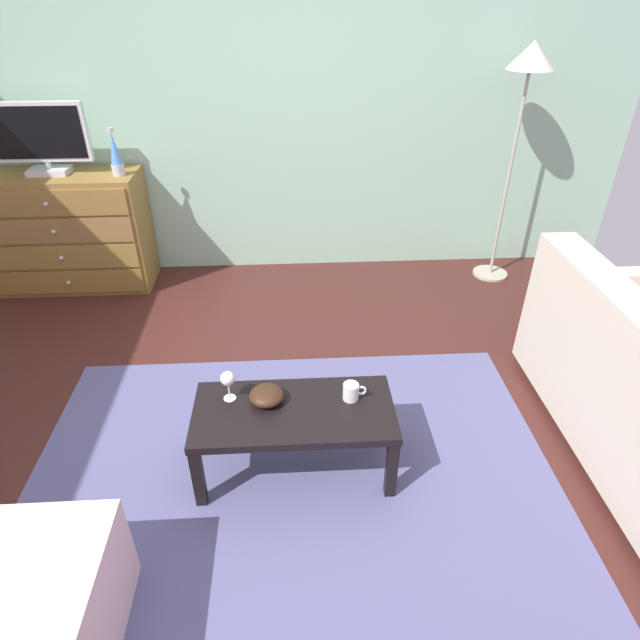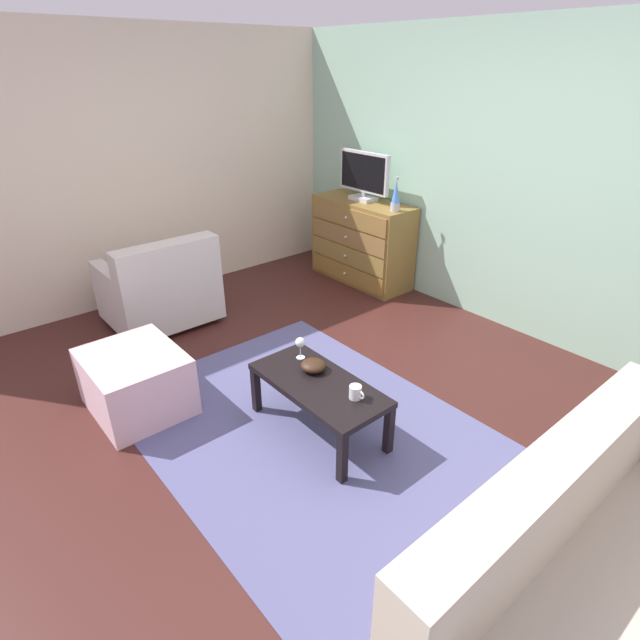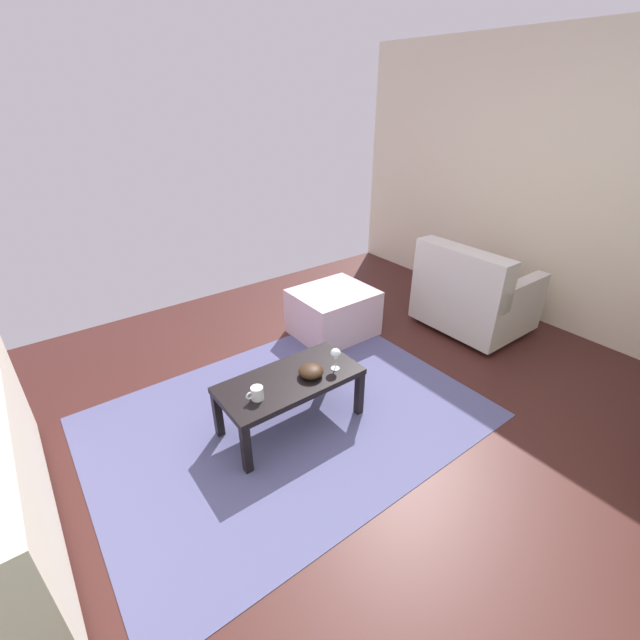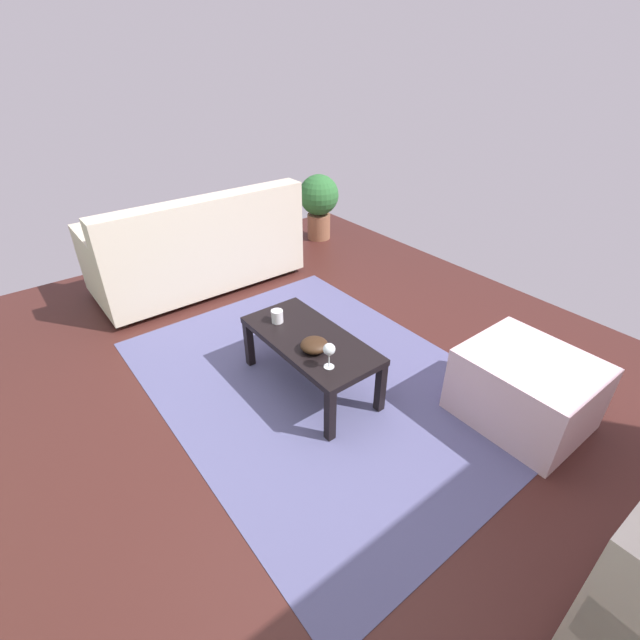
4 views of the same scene
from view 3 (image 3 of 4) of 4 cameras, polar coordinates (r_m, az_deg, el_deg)
ground_plane at (r=3.08m, az=1.18°, el=-13.73°), size 5.81×4.89×0.05m
wall_plain_left at (r=4.53m, az=30.13°, el=14.89°), size 0.12×4.89×2.53m
area_rug at (r=3.10m, az=-4.15°, el=-12.80°), size 2.60×1.90×0.01m
coffee_table at (r=2.85m, az=-4.02°, el=-8.59°), size 0.95×0.45×0.38m
wine_glass at (r=2.83m, az=2.09°, el=-4.58°), size 0.07×0.07×0.16m
mug at (r=2.64m, az=-8.46°, el=-9.67°), size 0.11×0.08×0.08m
bowl_decorative at (r=2.81m, az=-1.22°, el=-6.83°), size 0.17×0.17×0.07m
armchair at (r=4.25m, az=19.70°, el=3.11°), size 0.80×0.91×0.84m
ottoman at (r=3.97m, az=1.77°, el=1.03°), size 0.70×0.60×0.43m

